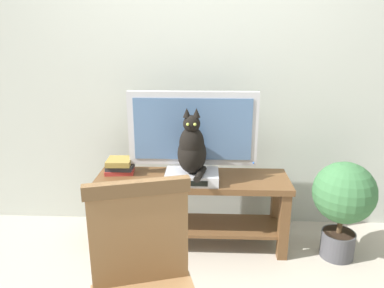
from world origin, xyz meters
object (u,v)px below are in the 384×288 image
media_box (192,177)px  potted_plant (343,199)px  cat (192,149)px  book_stack (120,166)px  tv_stand (192,198)px  wooden_chair (144,284)px  tv (193,131)px

media_box → potted_plant: size_ratio=0.52×
cat → book_stack: 0.60m
tv_stand → wooden_chair: size_ratio=1.42×
wooden_chair → cat: bearing=82.4°
tv_stand → wooden_chair: bearing=-97.0°
media_box → potted_plant: bearing=-2.3°
potted_plant → wooden_chair: bearing=-137.4°
tv_stand → media_box: size_ratio=3.76×
media_box → tv: bearing=90.2°
potted_plant → book_stack: bearing=173.4°
wooden_chair → potted_plant: (1.20, 1.10, -0.12)m
wooden_chair → tv: bearing=83.4°
tv_stand → tv: size_ratio=1.50×
media_box → wooden_chair: wooden_chair is taller
tv → cat: 0.18m
tv → wooden_chair: 1.34m
tv → wooden_chair: size_ratio=0.94×
media_box → wooden_chair: (-0.15, -1.15, -0.01)m
tv_stand → potted_plant: 1.06m
media_box → book_stack: bearing=165.3°
tv → cat: size_ratio=2.00×
tv → potted_plant: (1.05, -0.20, -0.42)m
tv_stand → media_box: bearing=-89.5°
book_stack → wooden_chair: bearing=-72.9°
cat → wooden_chair: (-0.15, -1.13, -0.22)m
tv → book_stack: (-0.54, -0.01, -0.27)m
tv_stand → media_box: (0.00, -0.08, 0.20)m
cat → book_stack: cat is taller
media_box → potted_plant: potted_plant is taller
tv_stand → book_stack: book_stack is taller
cat → book_stack: size_ratio=2.12×
media_box → book_stack: 0.56m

